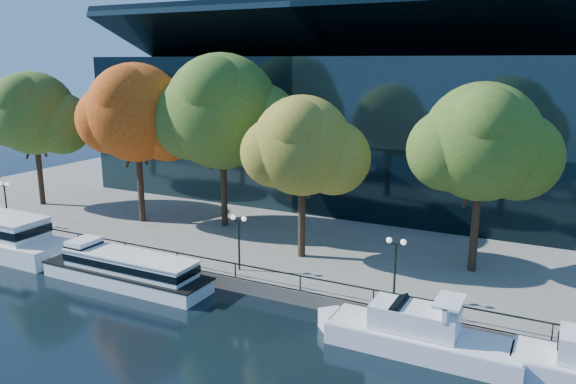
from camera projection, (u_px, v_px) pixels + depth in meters
The scene contains 14 objects.
ground at pixel (209, 308), 36.36m from camera, with size 160.00×160.00×0.00m, color black.
promenade at pixel (382, 189), 67.79m from camera, with size 90.00×67.08×1.00m.
railing at pixel (235, 264), 38.73m from camera, with size 88.20×0.08×0.99m.
convention_building at pixel (339, 125), 63.74m from camera, with size 50.00×24.57×21.43m.
tour_boat at pixel (122, 268), 40.16m from camera, with size 14.53×3.24×2.76m.
cruiser_near at pixel (415, 333), 30.77m from camera, with size 11.62×2.99×3.37m.
tree_0 at pixel (35, 115), 56.38m from camera, with size 10.44×8.56×13.63m.
tree_1 at pixel (137, 115), 50.07m from camera, with size 11.05×9.06×14.50m.
tree_2 at pixel (223, 114), 48.48m from camera, with size 12.57×10.31×15.33m.
tree_3 at pixel (304, 148), 41.01m from camera, with size 9.25×7.58×12.25m.
tree_4 at pixel (484, 145), 37.91m from camera, with size 10.13×8.30×13.30m.
lamp_0 at pixel (5, 193), 50.49m from camera, with size 1.26×0.36×4.03m.
lamp_1 at pixel (239, 230), 39.55m from camera, with size 1.26×0.36×4.03m.
lamp_2 at pixel (396, 255), 34.52m from camera, with size 1.26×0.36×4.03m.
Camera 1 is at (19.87, -27.66, 15.64)m, focal length 35.00 mm.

